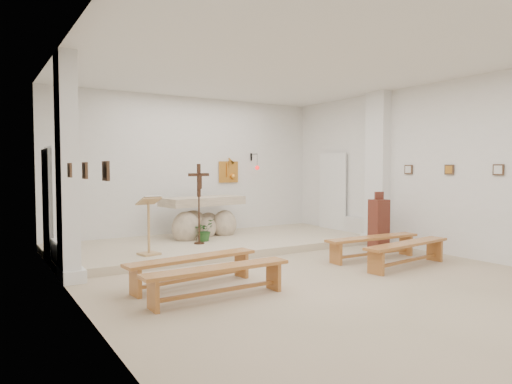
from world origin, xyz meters
TOP-DOWN VIEW (x-y plane):
  - ground at (0.00, 0.00)m, footprint 7.00×10.00m
  - wall_left at (-3.49, 0.00)m, footprint 0.02×10.00m
  - wall_right at (3.49, 0.00)m, footprint 0.02×10.00m
  - wall_back at (0.00, 4.99)m, footprint 7.00×0.02m
  - ceiling at (0.00, 0.00)m, footprint 7.00×10.00m
  - sanctuary_platform at (0.00, 3.50)m, footprint 6.98×3.00m
  - pilaster_left at (-3.37, 2.00)m, footprint 0.26×0.55m
  - pilaster_right at (3.37, 2.00)m, footprint 0.26×0.55m
  - gold_wall_relief at (1.05, 4.96)m, footprint 0.55×0.04m
  - sanctuary_lamp at (1.75, 4.71)m, footprint 0.11×0.36m
  - station_frame_left_front at (-3.47, -0.80)m, footprint 0.03×0.20m
  - station_frame_left_mid at (-3.47, 0.20)m, footprint 0.03×0.20m
  - station_frame_left_rear at (-3.47, 1.20)m, footprint 0.03×0.20m
  - station_frame_right_front at (3.47, -0.80)m, footprint 0.03×0.20m
  - station_frame_right_mid at (3.47, 0.20)m, footprint 0.03×0.20m
  - station_frame_right_rear at (3.47, 1.20)m, footprint 0.03×0.20m
  - radiator_left at (-3.43, 2.70)m, footprint 0.10×0.85m
  - radiator_right at (3.43, 2.70)m, footprint 0.10×0.85m
  - altar at (-0.08, 4.16)m, footprint 2.08×1.11m
  - lectern at (-1.87, 2.63)m, footprint 0.45×0.40m
  - crucifix_stand at (-0.57, 3.27)m, footprint 0.51×0.22m
  - potted_plant at (-0.32, 3.56)m, footprint 0.56×0.54m
  - donation_pedestal at (2.79, 1.40)m, footprint 0.37×0.37m
  - bench_left_front at (-1.87, 0.69)m, footprint 2.11×0.58m
  - bench_right_front at (1.87, 0.69)m, footprint 2.10×0.42m
  - bench_left_second at (-1.87, -0.13)m, footprint 2.09×0.37m
  - bench_right_second at (1.87, -0.13)m, footprint 2.11×0.58m

SIDE VIEW (x-z plane):
  - ground at x=0.00m, z-range 0.00..0.00m
  - sanctuary_platform at x=0.00m, z-range 0.00..0.15m
  - radiator_left at x=-3.43m, z-range 0.01..0.53m
  - radiator_right at x=3.43m, z-range 0.01..0.53m
  - bench_left_front at x=-1.87m, z-range 0.11..0.55m
  - bench_right_front at x=1.87m, z-range 0.11..0.55m
  - bench_left_second at x=-1.87m, z-range 0.11..0.55m
  - bench_right_second at x=1.87m, z-range 0.11..0.55m
  - potted_plant at x=-0.32m, z-range 0.15..0.63m
  - altar at x=-0.08m, z-range 0.03..1.05m
  - donation_pedestal at x=2.79m, z-range -0.07..1.17m
  - lectern at x=-1.87m, z-range 0.14..1.25m
  - crucifix_stand at x=-0.57m, z-range 0.28..1.97m
  - gold_wall_relief at x=1.05m, z-range 1.38..1.92m
  - station_frame_left_front at x=-3.47m, z-range 1.62..1.82m
  - station_frame_left_mid at x=-3.47m, z-range 1.62..1.82m
  - station_frame_left_rear at x=-3.47m, z-range 1.62..1.82m
  - station_frame_right_front at x=3.47m, z-range 1.62..1.82m
  - station_frame_right_mid at x=3.47m, z-range 1.62..1.82m
  - station_frame_right_rear at x=3.47m, z-range 1.62..1.82m
  - wall_left at x=-3.49m, z-range 0.00..3.50m
  - wall_right at x=3.49m, z-range 0.00..3.50m
  - wall_back at x=0.00m, z-range 0.00..3.50m
  - pilaster_left at x=-3.37m, z-range 0.00..3.50m
  - pilaster_right at x=3.37m, z-range 0.00..3.50m
  - sanctuary_lamp at x=1.75m, z-range 1.59..2.03m
  - ceiling at x=0.00m, z-range 3.48..3.50m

